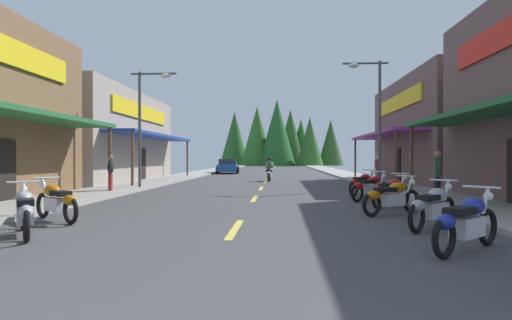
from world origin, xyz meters
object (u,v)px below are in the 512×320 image
at_px(motorcycle_parked_right_1, 466,222).
at_px(motorcycle_parked_right_2, 433,206).
at_px(pedestrian_waiting, 377,167).
at_px(pedestrian_strolling, 437,173).
at_px(motorcycle_parked_right_5, 370,187).
at_px(motorcycle_parked_left_1, 25,211).
at_px(parked_car_curbside, 228,166).
at_px(rider_cruising_lead, 269,171).
at_px(streetlamp_right, 373,106).
at_px(pedestrian_by_shop, 111,171).
at_px(motorcycle_parked_right_4, 391,191).
at_px(motorcycle_parked_left_2, 57,201).
at_px(pedestrian_browsing, 377,168).
at_px(motorcycle_parked_right_6, 363,183).
at_px(motorcycle_parked_right_3, 392,196).
at_px(streetlamp_left, 147,112).

xyz_separation_m(motorcycle_parked_right_1, motorcycle_parked_right_2, (0.24, 2.12, 0.00)).
distance_m(motorcycle_parked_right_2, pedestrian_waiting, 19.24).
bearing_deg(pedestrian_waiting, pedestrian_strolling, -109.47).
bearing_deg(motorcycle_parked_right_1, motorcycle_parked_right_5, 46.90).
bearing_deg(motorcycle_parked_left_1, motorcycle_parked_right_2, -116.27).
xyz_separation_m(motorcycle_parked_right_2, motorcycle_parked_left_1, (-8.16, -1.26, 0.00)).
bearing_deg(parked_car_curbside, rider_cruising_lead, -164.79).
relative_size(streetlamp_right, rider_cruising_lead, 2.88).
xyz_separation_m(streetlamp_right, pedestrian_by_shop, (-11.69, -2.90, -3.09)).
bearing_deg(motorcycle_parked_right_2, motorcycle_parked_right_5, 44.60).
bearing_deg(pedestrian_strolling, motorcycle_parked_right_4, -117.17).
distance_m(pedestrian_waiting, parked_car_curbside, 16.07).
bearing_deg(parked_car_curbside, motorcycle_parked_left_2, 175.88).
bearing_deg(motorcycle_parked_right_4, pedestrian_by_shop, 112.34).
bearing_deg(pedestrian_browsing, parked_car_curbside, -41.36).
bearing_deg(streetlamp_right, motorcycle_parked_left_2, -132.89).
bearing_deg(motorcycle_parked_right_6, rider_cruising_lead, 61.78).
relative_size(streetlamp_right, motorcycle_parked_left_1, 3.41).
bearing_deg(motorcycle_parked_right_3, pedestrian_by_shop, 116.25).
height_order(pedestrian_browsing, pedestrian_waiting, pedestrian_browsing).
xyz_separation_m(motorcycle_parked_right_3, parked_car_curbside, (-8.02, 27.99, 0.20)).
bearing_deg(parked_car_curbside, pedestrian_waiting, -137.67).
relative_size(motorcycle_parked_left_1, motorcycle_parked_left_2, 1.02).
height_order(streetlamp_left, rider_cruising_lead, streetlamp_left).
relative_size(motorcycle_parked_right_3, pedestrian_by_shop, 1.14).
relative_size(motorcycle_parked_right_1, pedestrian_browsing, 1.02).
height_order(motorcycle_parked_right_6, pedestrian_waiting, pedestrian_waiting).
relative_size(streetlamp_left, pedestrian_waiting, 3.52).
distance_m(motorcycle_parked_left_2, pedestrian_strolling, 11.13).
xyz_separation_m(motorcycle_parked_right_4, pedestrian_by_shop, (-10.63, 4.35, 0.45)).
distance_m(motorcycle_parked_right_6, pedestrian_strolling, 3.65).
bearing_deg(pedestrian_strolling, motorcycle_parked_right_5, -173.33).
distance_m(streetlamp_left, motorcycle_parked_right_2, 14.26).
bearing_deg(motorcycle_parked_left_2, motorcycle_parked_right_6, -103.14).
bearing_deg(pedestrian_strolling, motorcycle_parked_right_6, 156.49).
height_order(motorcycle_parked_right_1, pedestrian_by_shop, pedestrian_by_shop).
distance_m(pedestrian_browsing, pedestrian_strolling, 10.25).
xyz_separation_m(motorcycle_parked_right_1, motorcycle_parked_right_5, (0.18, 7.81, 0.00)).
height_order(streetlamp_right, parked_car_curbside, streetlamp_right).
xyz_separation_m(motorcycle_parked_right_6, rider_cruising_lead, (-4.02, 9.66, 0.17)).
xyz_separation_m(rider_cruising_lead, parked_car_curbside, (-4.35, 12.74, 0.03)).
height_order(motorcycle_parked_right_3, motorcycle_parked_right_4, same).
height_order(motorcycle_parked_right_2, motorcycle_parked_right_4, same).
relative_size(pedestrian_browsing, pedestrian_strolling, 0.94).
xyz_separation_m(streetlamp_left, pedestrian_browsing, (11.86, 4.71, -2.76)).
bearing_deg(rider_cruising_lead, motorcycle_parked_right_3, -164.80).
distance_m(motorcycle_parked_right_2, pedestrian_browsing, 14.99).
height_order(rider_cruising_lead, pedestrian_by_shop, pedestrian_by_shop).
distance_m(motorcycle_parked_right_2, motorcycle_parked_left_1, 8.25).
xyz_separation_m(pedestrian_waiting, pedestrian_strolling, (-1.43, -14.39, 0.10)).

